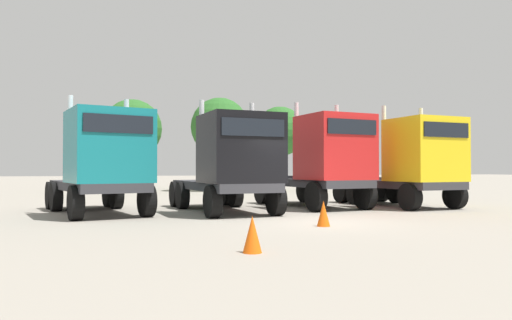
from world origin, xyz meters
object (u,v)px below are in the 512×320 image
object	(u,v)px
semi_truck_yellow	(414,162)
traffic_cone_mid	(323,214)
semi_truck_red	(325,161)
semi_truck_black	(233,163)
traffic_cone_far	(252,234)
semi_truck_teal	(104,161)

from	to	relation	value
semi_truck_yellow	traffic_cone_mid	bearing A→B (deg)	-58.15
semi_truck_red	traffic_cone_mid	world-z (taller)	semi_truck_red
semi_truck_black	traffic_cone_far	size ratio (longest dim) A/B	9.40
semi_truck_black	semi_truck_yellow	world-z (taller)	semi_truck_yellow
semi_truck_teal	traffic_cone_mid	bearing A→B (deg)	35.41
semi_truck_yellow	traffic_cone_far	size ratio (longest dim) A/B	8.78
semi_truck_black	semi_truck_yellow	size ratio (longest dim) A/B	1.07
semi_truck_black	traffic_cone_mid	world-z (taller)	semi_truck_black
semi_truck_yellow	traffic_cone_mid	xyz separation A→B (m)	(-6.20, -4.67, -1.48)
traffic_cone_far	semi_truck_black	bearing A→B (deg)	77.91
semi_truck_black	traffic_cone_far	bearing A→B (deg)	-17.07
semi_truck_black	traffic_cone_far	world-z (taller)	semi_truck_black
semi_truck_teal	semi_truck_black	distance (m)	4.32
semi_truck_yellow	traffic_cone_mid	distance (m)	7.90
semi_truck_yellow	traffic_cone_far	world-z (taller)	semi_truck_yellow
semi_truck_teal	semi_truck_black	world-z (taller)	semi_truck_teal
semi_truck_teal	semi_truck_red	world-z (taller)	semi_truck_red
semi_truck_teal	semi_truck_black	bearing A→B (deg)	67.74
semi_truck_black	traffic_cone_far	xyz separation A→B (m)	(-1.65, -7.69, -1.41)
semi_truck_red	traffic_cone_far	bearing A→B (deg)	-40.20
semi_truck_teal	semi_truck_black	size ratio (longest dim) A/B	1.00
traffic_cone_far	semi_truck_red	bearing A→B (deg)	56.90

